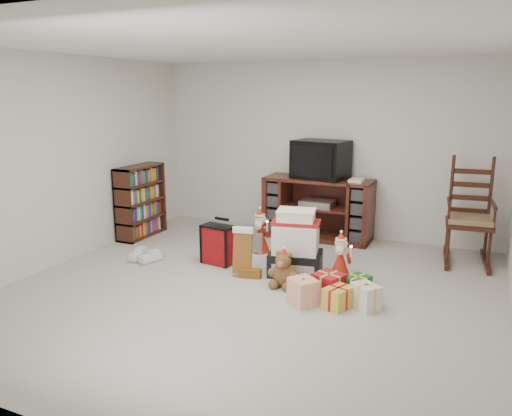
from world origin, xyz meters
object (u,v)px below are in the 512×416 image
at_px(mrs_claus_figurine, 260,237).
at_px(crt_television, 321,159).
at_px(teddy_bear, 284,271).
at_px(santa_figurine, 340,262).
at_px(tv_stand, 318,208).
at_px(gift_pile, 296,247).
at_px(rocking_chair, 469,225).
at_px(bookshelf, 141,203).
at_px(gift_cluster, 341,292).
at_px(sneaker_pair, 144,257).
at_px(red_suitcase, 218,244).

bearing_deg(mrs_claus_figurine, crt_television, 66.63).
distance_m(teddy_bear, santa_figurine, 0.65).
bearing_deg(teddy_bear, tv_stand, 96.88).
relative_size(tv_stand, gift_pile, 2.04).
bearing_deg(rocking_chair, bookshelf, -175.15).
bearing_deg(mrs_claus_figurine, gift_cluster, -38.20).
height_order(sneaker_pair, crt_television, crt_television).
relative_size(bookshelf, red_suitcase, 1.82).
distance_m(santa_figurine, gift_cluster, 0.62).
height_order(santa_figurine, crt_television, crt_television).
bearing_deg(tv_stand, teddy_bear, -82.88).
distance_m(sneaker_pair, crt_television, 2.74).
xyz_separation_m(teddy_bear, santa_figurine, (0.51, 0.40, 0.05)).
xyz_separation_m(teddy_bear, mrs_claus_figurine, (-0.67, 0.89, 0.07)).
xyz_separation_m(tv_stand, gift_pile, (0.22, -1.53, -0.11)).
relative_size(tv_stand, bookshelf, 1.47).
relative_size(tv_stand, santa_figurine, 2.67).
bearing_deg(crt_television, gift_pile, -71.77).
bearing_deg(gift_pile, sneaker_pair, 178.57).
bearing_deg(bookshelf, teddy_bear, -20.60).
bearing_deg(tv_stand, bookshelf, -157.77).
bearing_deg(gift_cluster, sneaker_pair, 174.69).
relative_size(sneaker_pair, crt_television, 0.45).
relative_size(gift_pile, santa_figurine, 1.31).
relative_size(teddy_bear, mrs_claus_figurine, 0.63).
bearing_deg(tv_stand, santa_figurine, -63.82).
xyz_separation_m(tv_stand, crt_television, (0.02, 0.01, 0.70)).
bearing_deg(red_suitcase, mrs_claus_figurine, 66.69).
distance_m(bookshelf, crt_television, 2.65).
xyz_separation_m(bookshelf, teddy_bear, (2.60, -0.98, -0.33)).
bearing_deg(rocking_chair, gift_pile, -148.17).
bearing_deg(mrs_claus_figurine, sneaker_pair, -145.50).
bearing_deg(crt_television, mrs_claus_figurine, -102.57).
xyz_separation_m(bookshelf, gift_cluster, (3.28, -1.16, -0.37)).
bearing_deg(sneaker_pair, red_suitcase, 23.31).
distance_m(tv_stand, teddy_bear, 1.96).
bearing_deg(santa_figurine, gift_cluster, -73.64).
relative_size(tv_stand, rocking_chair, 1.13).
bearing_deg(sneaker_pair, mrs_claus_figurine, 39.21).
bearing_deg(red_suitcase, rocking_chair, 34.69).
bearing_deg(gift_cluster, gift_pile, 139.92).
height_order(mrs_claus_figurine, crt_television, crt_television).
distance_m(red_suitcase, teddy_bear, 1.06).
bearing_deg(crt_television, red_suitcase, -105.33).
xyz_separation_m(red_suitcase, gift_cluster, (1.68, -0.54, -0.12)).
bearing_deg(bookshelf, gift_cluster, -19.44).
distance_m(rocking_chair, gift_cluster, 2.24).
bearing_deg(sneaker_pair, gift_cluster, -0.60).
height_order(teddy_bear, mrs_claus_figurine, mrs_claus_figurine).
relative_size(teddy_bear, santa_figurine, 0.68).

